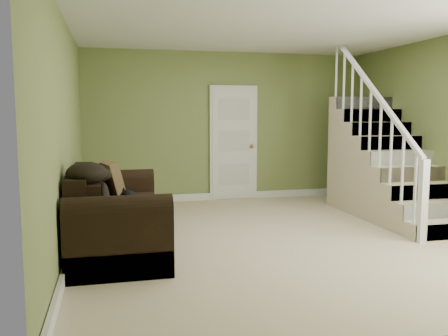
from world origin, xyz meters
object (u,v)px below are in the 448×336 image
side_table (94,202)px  banana (122,207)px  sofa (113,218)px  cat (128,198)px

side_table → banana: (0.36, -1.64, 0.23)m
banana → sofa: bearing=102.6°
sofa → cat: bearing=-30.3°
sofa → cat: sofa is taller
sofa → cat: (0.17, -0.10, 0.24)m
banana → cat: bearing=47.8°
cat → side_table: bearing=110.2°
cat → banana: 0.16m
cat → banana: bearing=-114.9°
sofa → side_table: 1.44m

